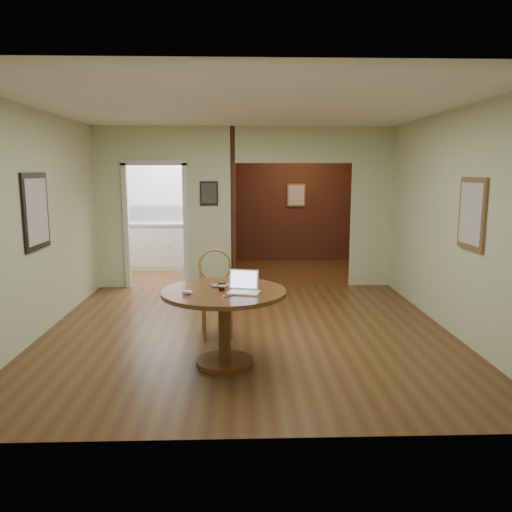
{
  "coord_description": "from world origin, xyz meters",
  "views": [
    {
      "loc": [
        -0.09,
        -5.93,
        1.96
      ],
      "look_at": [
        0.1,
        -0.2,
        0.99
      ],
      "focal_mm": 35.0,
      "sensor_mm": 36.0,
      "label": 1
    }
  ],
  "objects_px": {
    "open_laptop": "(244,286)",
    "closed_laptop": "(228,286)",
    "chair": "(216,288)",
    "dining_table": "(224,310)"
  },
  "relations": [
    {
      "from": "open_laptop",
      "to": "closed_laptop",
      "type": "relative_size",
      "value": 1.1
    },
    {
      "from": "chair",
      "to": "open_laptop",
      "type": "height_order",
      "value": "chair"
    },
    {
      "from": "dining_table",
      "to": "closed_laptop",
      "type": "relative_size",
      "value": 4.04
    },
    {
      "from": "open_laptop",
      "to": "closed_laptop",
      "type": "distance_m",
      "value": 0.27
    },
    {
      "from": "chair",
      "to": "closed_laptop",
      "type": "height_order",
      "value": "chair"
    },
    {
      "from": "chair",
      "to": "open_laptop",
      "type": "relative_size",
      "value": 3.04
    },
    {
      "from": "chair",
      "to": "closed_laptop",
      "type": "xyz_separation_m",
      "value": [
        0.16,
        -0.84,
        0.22
      ]
    },
    {
      "from": "dining_table",
      "to": "closed_laptop",
      "type": "height_order",
      "value": "closed_laptop"
    },
    {
      "from": "dining_table",
      "to": "chair",
      "type": "height_order",
      "value": "chair"
    },
    {
      "from": "open_laptop",
      "to": "closed_laptop",
      "type": "bearing_deg",
      "value": 141.59
    }
  ]
}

